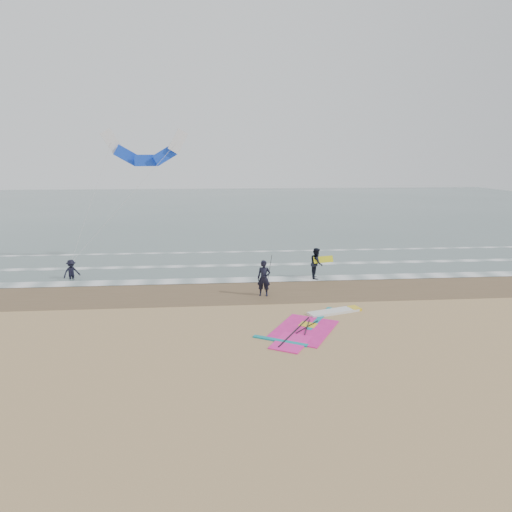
{
  "coord_description": "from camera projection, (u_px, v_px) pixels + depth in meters",
  "views": [
    {
      "loc": [
        -3.4,
        -18.42,
        7.36
      ],
      "look_at": [
        -1.37,
        5.0,
        2.2
      ],
      "focal_mm": 32.0,
      "sensor_mm": 36.0,
      "label": 1
    }
  ],
  "objects": [
    {
      "name": "ground",
      "position": [
        297.0,
        329.0,
        19.79
      ],
      "size": [
        120.0,
        120.0,
        0.0
      ],
      "primitive_type": "plane",
      "color": "tan",
      "rests_on": "ground"
    },
    {
      "name": "carried_kiteboard",
      "position": [
        323.0,
        259.0,
        27.73
      ],
      "size": [
        1.3,
        0.51,
        0.39
      ],
      "color": "yellow",
      "rests_on": "ground"
    },
    {
      "name": "windsurf_rig",
      "position": [
        313.0,
        325.0,
        20.26
      ],
      "size": [
        5.55,
        5.26,
        0.13
      ],
      "color": "white",
      "rests_on": "ground"
    },
    {
      "name": "person_walking",
      "position": [
        316.0,
        263.0,
        27.85
      ],
      "size": [
        0.83,
        1.01,
        1.91
      ],
      "primitive_type": "imported",
      "rotation": [
        0.0,
        0.0,
        1.44
      ],
      "color": "black",
      "rests_on": "ground"
    },
    {
      "name": "person_standing",
      "position": [
        264.0,
        278.0,
        24.37
      ],
      "size": [
        0.8,
        0.61,
        1.95
      ],
      "primitive_type": "imported",
      "rotation": [
        0.0,
        0.0,
        -0.23
      ],
      "color": "black",
      "rests_on": "ground"
    },
    {
      "name": "sea_water",
      "position": [
        240.0,
        208.0,
        66.5
      ],
      "size": [
        120.0,
        80.0,
        0.02
      ],
      "primitive_type": "cube",
      "color": "#47605E",
      "rests_on": "ground"
    },
    {
      "name": "held_pole",
      "position": [
        269.0,
        270.0,
        24.3
      ],
      "size": [
        0.17,
        0.86,
        1.82
      ],
      "color": "black",
      "rests_on": "ground"
    },
    {
      "name": "wet_sand_band",
      "position": [
        279.0,
        290.0,
        25.63
      ],
      "size": [
        120.0,
        5.0,
        0.01
      ],
      "primitive_type": "cube",
      "color": "brown",
      "rests_on": "ground"
    },
    {
      "name": "foam_waterline",
      "position": [
        270.0,
        270.0,
        29.95
      ],
      "size": [
        120.0,
        9.15,
        0.02
      ],
      "color": "white",
      "rests_on": "ground"
    },
    {
      "name": "person_wading",
      "position": [
        71.0,
        267.0,
        27.66
      ],
      "size": [
        1.16,
        1.1,
        1.58
      ],
      "primitive_type": "imported",
      "rotation": [
        0.0,
        0.0,
        0.69
      ],
      "color": "black",
      "rests_on": "ground"
    },
    {
      "name": "surf_kite",
      "position": [
        145.0,
        151.0,
        30.59
      ],
      "size": [
        7.08,
        4.5,
        8.18
      ],
      "color": "white",
      "rests_on": "ground"
    }
  ]
}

